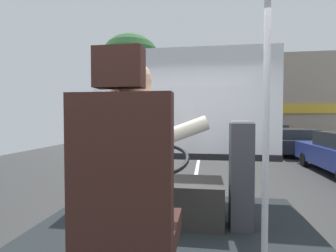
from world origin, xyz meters
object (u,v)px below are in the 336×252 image
driver_seat (127,209)px  bus_driver (133,162)px  parked_car_red (271,134)px  parked_car_charcoal (255,129)px  steering_console (167,198)px  parked_car_black (292,141)px  handrail_pole (266,104)px  fare_box (241,175)px

driver_seat → bus_driver: bearing=90.0°
parked_car_red → parked_car_charcoal: (0.13, 6.43, -0.01)m
parked_car_charcoal → parked_car_red: bearing=-91.2°
parked_car_charcoal → bus_driver: bearing=-101.6°
parked_car_red → parked_car_charcoal: 6.44m
bus_driver → steering_console: bus_driver is taller
parked_car_red → parked_car_charcoal: parked_car_red is taller
bus_driver → parked_car_charcoal: 23.80m
parked_car_black → bus_driver: bearing=-110.5°
bus_driver → parked_car_red: 17.52m
steering_console → parked_car_black: size_ratio=0.26×
parked_car_black → parked_car_charcoal: 11.33m
driver_seat → parked_car_red: 17.62m
bus_driver → parked_car_charcoal: (4.80, 23.30, -0.90)m
parked_car_black → parked_car_charcoal: size_ratio=1.07×
handrail_pole → parked_car_black: handrail_pole is taller
parked_car_black → parked_car_red: (0.19, 4.89, 0.02)m
fare_box → driver_seat: bearing=-119.6°
steering_console → parked_car_red: (4.67, 15.65, -0.32)m
steering_console → parked_car_red: bearing=73.4°
fare_box → bus_driver: bearing=-122.0°
bus_driver → steering_console: size_ratio=0.77×
bus_driver → parked_car_black: (4.48, 11.97, -0.91)m
handrail_pole → parked_car_charcoal: (4.01, 22.79, -1.23)m
driver_seat → fare_box: 1.43m
handrail_pole → fare_box: size_ratio=2.25×
steering_console → parked_car_black: bearing=67.4°
bus_driver → parked_car_black: bearing=69.5°
parked_car_black → fare_box: bearing=-109.2°
driver_seat → steering_console: bearing=90.0°
driver_seat → steering_console: (0.00, 1.32, -0.36)m
fare_box → parked_car_red: size_ratio=0.25×
steering_console → parked_car_red: 16.34m
driver_seat → handrail_pole: bearing=38.2°
bus_driver → handrail_pole: 0.99m
steering_console → parked_car_charcoal: steering_console is taller
bus_driver → parked_car_black: 12.82m
steering_console → handrail_pole: handrail_pole is taller
parked_car_red → bus_driver: bearing=-105.5°
parked_car_black → steering_console: bearing=-112.6°
steering_console → parked_car_charcoal: 22.61m
driver_seat → bus_driver: (0.00, 0.11, 0.22)m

